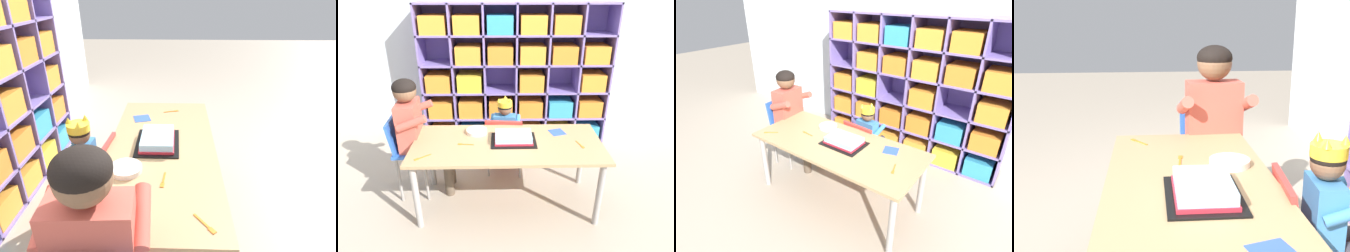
% 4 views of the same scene
% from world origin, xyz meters
% --- Properties ---
extents(ground, '(16.00, 16.00, 0.00)m').
position_xyz_m(ground, '(0.00, 0.00, 0.00)').
color(ground, tan).
extents(activity_table, '(1.52, 0.67, 0.60)m').
position_xyz_m(activity_table, '(0.00, 0.00, 0.53)').
color(activity_table, tan).
rests_on(activity_table, ground).
extents(classroom_chair_blue, '(0.40, 0.34, 0.63)m').
position_xyz_m(classroom_chair_blue, '(-0.02, 0.44, 0.37)').
color(classroom_chair_blue, red).
rests_on(classroom_chair_blue, ground).
extents(child_with_crown, '(0.31, 0.31, 0.80)m').
position_xyz_m(child_with_crown, '(-0.01, 0.55, 0.50)').
color(child_with_crown, '#3D7FBC').
rests_on(child_with_crown, ground).
extents(adult_helper_seated, '(0.44, 0.42, 1.08)m').
position_xyz_m(adult_helper_seated, '(-0.77, 0.20, 0.67)').
color(adult_helper_seated, '#D15647').
rests_on(adult_helper_seated, ground).
extents(birthday_cake_on_tray, '(0.36, 0.27, 0.07)m').
position_xyz_m(birthday_cake_on_tray, '(0.05, 0.03, 0.63)').
color(birthday_cake_on_tray, black).
rests_on(birthday_cake_on_tray, activity_table).
extents(paper_plate_stack, '(0.18, 0.18, 0.03)m').
position_xyz_m(paper_plate_stack, '(-0.26, 0.18, 0.62)').
color(paper_plate_stack, white).
rests_on(paper_plate_stack, activity_table).
extents(paper_napkin_square, '(0.15, 0.15, 0.00)m').
position_xyz_m(paper_napkin_square, '(0.43, 0.17, 0.60)').
color(paper_napkin_square, '#3356B7').
rests_on(paper_napkin_square, activity_table).
extents(fork_by_napkin, '(0.12, 0.09, 0.00)m').
position_xyz_m(fork_by_napkin, '(-0.64, -0.22, 0.60)').
color(fork_by_napkin, orange).
rests_on(fork_by_napkin, activity_table).
extents(fork_beside_plate_stack, '(0.13, 0.03, 0.00)m').
position_xyz_m(fork_beside_plate_stack, '(-0.34, -0.03, 0.60)').
color(fork_beside_plate_stack, orange).
rests_on(fork_beside_plate_stack, activity_table).
extents(fork_near_cake_tray, '(0.05, 0.12, 0.00)m').
position_xyz_m(fork_near_cake_tray, '(0.58, -0.06, 0.60)').
color(fork_near_cake_tray, orange).
rests_on(fork_near_cake_tray, activity_table).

